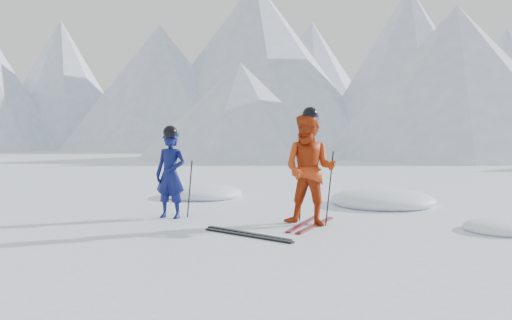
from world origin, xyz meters
The scene contains 12 objects.
ground centered at (0.00, 0.00, 0.00)m, with size 160.00×160.00×0.00m, color white.
skier_blue centered at (-2.97, -0.03, 0.80)m, with size 0.59×0.38×1.61m, color #0C134C.
skier_red centered at (-0.45, 0.69, 0.96)m, with size 0.93×0.73×1.92m, color #B5340E.
pole_blue_left centered at (-3.27, 0.12, 0.54)m, with size 0.02×0.02×1.07m, color black.
pole_blue_right centered at (-2.72, 0.22, 0.54)m, with size 0.02×0.02×1.07m, color black.
pole_red_left centered at (-0.75, 0.94, 0.64)m, with size 0.02×0.02×1.28m, color black.
pole_red_right centered at (-0.15, 0.84, 0.64)m, with size 0.02×0.02×1.28m, color black.
ski_worn_left centered at (-0.57, 0.69, 0.01)m, with size 0.09×1.70×0.03m, color black.
ski_worn_right centered at (-0.33, 0.69, 0.01)m, with size 0.09×1.70×0.03m, color black.
ski_loose_a centered at (-0.89, -0.55, 0.01)m, with size 0.09×1.70×0.03m, color black.
ski_loose_b centered at (-0.79, -0.70, 0.01)m, with size 0.09×1.70×0.03m, color black.
snow_lumps centered at (-1.17, 3.01, 0.00)m, with size 9.95×6.22×0.49m.
Camera 1 is at (3.83, -7.49, 1.63)m, focal length 38.00 mm.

